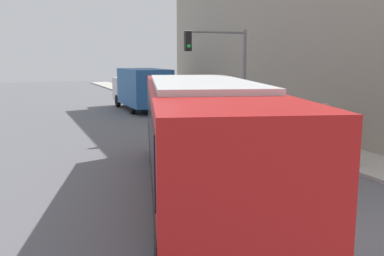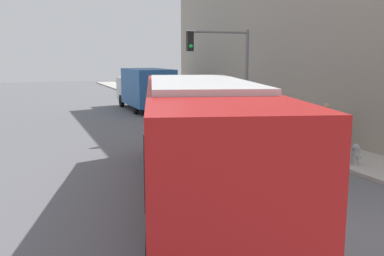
{
  "view_description": "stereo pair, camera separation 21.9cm",
  "coord_description": "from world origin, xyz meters",
  "px_view_note": "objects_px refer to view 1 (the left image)",
  "views": [
    {
      "loc": [
        -5.17,
        -7.17,
        3.65
      ],
      "look_at": [
        0.1,
        5.77,
        1.33
      ],
      "focal_mm": 40.0,
      "sensor_mm": 36.0,
      "label": 1
    },
    {
      "loc": [
        -4.96,
        -7.25,
        3.65
      ],
      "look_at": [
        0.1,
        5.77,
        1.33
      ],
      "focal_mm": 40.0,
      "sensor_mm": 36.0,
      "label": 2
    }
  ],
  "objects_px": {
    "pedestrian_mid_block": "(324,124)",
    "delivery_truck": "(141,88)",
    "pedestrian_near_corner": "(325,124)",
    "fire_hydrant": "(354,154)",
    "city_bus": "(200,131)",
    "traffic_light_pole": "(223,61)",
    "parking_meter": "(257,114)"
  },
  "relations": [
    {
      "from": "city_bus",
      "to": "traffic_light_pole",
      "type": "bearing_deg",
      "value": 76.32
    },
    {
      "from": "delivery_truck",
      "to": "city_bus",
      "type": "bearing_deg",
      "value": -100.85
    },
    {
      "from": "city_bus",
      "to": "pedestrian_near_corner",
      "type": "bearing_deg",
      "value": 43.79
    },
    {
      "from": "traffic_light_pole",
      "to": "pedestrian_near_corner",
      "type": "xyz_separation_m",
      "value": [
        2.16,
        -5.0,
        -2.48
      ]
    },
    {
      "from": "delivery_truck",
      "to": "pedestrian_mid_block",
      "type": "xyz_separation_m",
      "value": [
        3.36,
        -15.04,
        -0.57
      ]
    },
    {
      "from": "fire_hydrant",
      "to": "pedestrian_near_corner",
      "type": "distance_m",
      "value": 3.15
    },
    {
      "from": "pedestrian_near_corner",
      "to": "pedestrian_mid_block",
      "type": "bearing_deg",
      "value": -147.38
    },
    {
      "from": "city_bus",
      "to": "pedestrian_mid_block",
      "type": "height_order",
      "value": "city_bus"
    },
    {
      "from": "delivery_truck",
      "to": "pedestrian_near_corner",
      "type": "bearing_deg",
      "value": -76.66
    },
    {
      "from": "pedestrian_near_corner",
      "to": "pedestrian_mid_block",
      "type": "relative_size",
      "value": 0.99
    },
    {
      "from": "fire_hydrant",
      "to": "city_bus",
      "type": "bearing_deg",
      "value": -171.55
    },
    {
      "from": "traffic_light_pole",
      "to": "pedestrian_mid_block",
      "type": "distance_m",
      "value": 6.01
    },
    {
      "from": "city_bus",
      "to": "fire_hydrant",
      "type": "bearing_deg",
      "value": 24.29
    },
    {
      "from": "fire_hydrant",
      "to": "traffic_light_pole",
      "type": "bearing_deg",
      "value": 97.41
    },
    {
      "from": "city_bus",
      "to": "pedestrian_mid_block",
      "type": "relative_size",
      "value": 6.81
    },
    {
      "from": "delivery_truck",
      "to": "pedestrian_mid_block",
      "type": "height_order",
      "value": "delivery_truck"
    },
    {
      "from": "delivery_truck",
      "to": "pedestrian_near_corner",
      "type": "height_order",
      "value": "delivery_truck"
    },
    {
      "from": "traffic_light_pole",
      "to": "parking_meter",
      "type": "xyz_separation_m",
      "value": [
        1.03,
        -1.54,
        -2.47
      ]
    },
    {
      "from": "fire_hydrant",
      "to": "pedestrian_mid_block",
      "type": "height_order",
      "value": "pedestrian_mid_block"
    },
    {
      "from": "delivery_truck",
      "to": "pedestrian_near_corner",
      "type": "xyz_separation_m",
      "value": [
        3.54,
        -14.93,
        -0.58
      ]
    },
    {
      "from": "city_bus",
      "to": "pedestrian_mid_block",
      "type": "bearing_deg",
      "value": 43.66
    },
    {
      "from": "parking_meter",
      "to": "traffic_light_pole",
      "type": "bearing_deg",
      "value": 123.71
    },
    {
      "from": "fire_hydrant",
      "to": "parking_meter",
      "type": "height_order",
      "value": "parking_meter"
    },
    {
      "from": "city_bus",
      "to": "traffic_light_pole",
      "type": "relative_size",
      "value": 2.44
    },
    {
      "from": "city_bus",
      "to": "delivery_truck",
      "type": "bearing_deg",
      "value": 94.98
    },
    {
      "from": "pedestrian_mid_block",
      "to": "pedestrian_near_corner",
      "type": "bearing_deg",
      "value": 32.62
    },
    {
      "from": "parking_meter",
      "to": "pedestrian_mid_block",
      "type": "height_order",
      "value": "pedestrian_mid_block"
    },
    {
      "from": "pedestrian_mid_block",
      "to": "delivery_truck",
      "type": "bearing_deg",
      "value": 102.57
    },
    {
      "from": "pedestrian_mid_block",
      "to": "traffic_light_pole",
      "type": "bearing_deg",
      "value": 111.08
    },
    {
      "from": "city_bus",
      "to": "fire_hydrant",
      "type": "relative_size",
      "value": 16.7
    },
    {
      "from": "fire_hydrant",
      "to": "parking_meter",
      "type": "relative_size",
      "value": 0.54
    },
    {
      "from": "pedestrian_near_corner",
      "to": "city_bus",
      "type": "bearing_deg",
      "value": -152.05
    }
  ]
}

